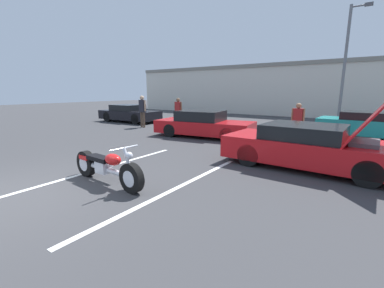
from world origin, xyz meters
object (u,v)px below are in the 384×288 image
spectator_near_motorcycle (142,108)px  spectator_by_show_car (298,120)px  motorcycle (107,167)px  parked_car_mid_row (203,125)px  light_pole (347,60)px  show_car_hood_open (310,147)px  parked_car_right_row (367,125)px  parked_car_left_row (129,114)px  spectator_midground (178,110)px

spectator_near_motorcycle → spectator_by_show_car: size_ratio=1.13×
motorcycle → parked_car_mid_row: parked_car_mid_row is taller
spectator_near_motorcycle → motorcycle: bearing=-49.5°
light_pole → motorcycle: size_ratio=3.02×
light_pole → show_car_hood_open: (0.38, -12.06, -3.43)m
parked_car_mid_row → spectator_near_motorcycle: bearing=164.3°
light_pole → spectator_by_show_car: 9.16m
light_pole → spectator_near_motorcycle: 13.21m
light_pole → motorcycle: bearing=-101.2°
show_car_hood_open → parked_car_right_row: (1.21, 6.44, -0.02)m
parked_car_left_row → parked_car_right_row: 13.74m
light_pole → motorcycle: 16.79m
motorcycle → show_car_hood_open: show_car_hood_open is taller
parked_car_mid_row → spectator_midground: 3.48m
spectator_near_motorcycle → spectator_by_show_car: spectator_near_motorcycle is taller
motorcycle → spectator_by_show_car: 7.88m
motorcycle → parked_car_right_row: (4.78, 10.45, 0.18)m
show_car_hood_open → spectator_by_show_car: 3.67m
show_car_hood_open → parked_car_left_row: size_ratio=1.05×
parked_car_left_row → spectator_near_motorcycle: size_ratio=2.40×
spectator_midground → parked_car_left_row: bearing=177.5°
parked_car_right_row → spectator_by_show_car: bearing=-125.5°
motorcycle → parked_car_right_row: parked_car_right_row is taller
light_pole → parked_car_left_row: (-12.01, -7.52, -3.45)m
motorcycle → spectator_near_motorcycle: bearing=134.0°
motorcycle → spectator_midground: 9.48m
parked_car_left_row → parked_car_right_row: parked_car_right_row is taller
spectator_by_show_car → spectator_midground: size_ratio=0.96×
show_car_hood_open → spectator_near_motorcycle: size_ratio=2.50×
spectator_near_motorcycle → parked_car_left_row: bearing=152.4°
parked_car_left_row → parked_car_right_row: (13.61, 1.89, 0.00)m
spectator_by_show_car → light_pole: bearing=84.9°
parked_car_right_row → parked_car_mid_row: bearing=-145.0°
parked_car_left_row → spectator_midground: (4.42, -0.20, 0.44)m
show_car_hood_open → motorcycle: bearing=-130.1°
motorcycle → spectator_by_show_car: spectator_by_show_car is taller
parked_car_mid_row → spectator_near_motorcycle: spectator_near_motorcycle is taller
parked_car_right_row → spectator_near_motorcycle: (-10.86, -3.32, 0.53)m
show_car_hood_open → spectator_by_show_car: size_ratio=2.83×
show_car_hood_open → parked_car_mid_row: (-5.06, 2.50, -0.03)m
parked_car_right_row → spectator_midground: (-9.19, -2.09, 0.44)m
spectator_by_show_car → parked_car_right_row: bearing=51.6°
light_pole → spectator_by_show_car: light_pole is taller
parked_car_right_row → motorcycle: bearing=-111.7°
parked_car_right_row → spectator_midground: bearing=-164.3°
show_car_hood_open → parked_car_left_row: (-12.40, 4.55, -0.03)m
spectator_near_motorcycle → spectator_midground: size_ratio=1.08×
spectator_midground → parked_car_right_row: bearing=12.8°
show_car_hood_open → spectator_near_motorcycle: show_car_hood_open is taller
show_car_hood_open → parked_car_left_row: bearing=161.4°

